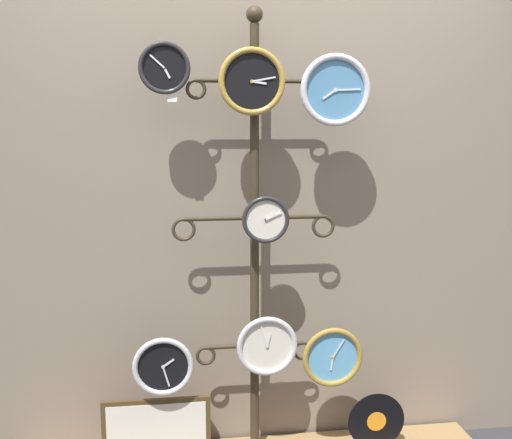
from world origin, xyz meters
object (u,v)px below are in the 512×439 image
(clock_top_center, at_px, (252,81))
(clock_middle_center, at_px, (266,220))
(clock_bottom_center, at_px, (267,346))
(clock_bottom_right, at_px, (332,357))
(vinyl_record, at_px, (376,421))
(display_stand, at_px, (255,300))
(clock_top_right, at_px, (335,90))
(clock_bottom_left, at_px, (163,366))
(clock_top_left, at_px, (164,68))
(picture_frame, at_px, (157,432))

(clock_top_center, xyz_separation_m, clock_middle_center, (0.06, -0.03, -0.60))
(clock_bottom_center, distance_m, clock_bottom_right, 0.31)
(clock_top_center, height_order, clock_middle_center, clock_top_center)
(clock_middle_center, height_order, vinyl_record, clock_middle_center)
(display_stand, xyz_separation_m, clock_top_right, (0.34, -0.09, 0.96))
(display_stand, distance_m, clock_top_center, 1.00)
(clock_bottom_center, bearing_deg, clock_top_center, 175.41)
(clock_top_right, distance_m, vinyl_record, 1.59)
(clock_bottom_left, distance_m, clock_bottom_right, 0.78)
(clock_top_left, relative_size, picture_frame, 0.44)
(display_stand, relative_size, clock_bottom_left, 7.85)
(clock_top_left, distance_m, picture_frame, 1.64)
(clock_middle_center, relative_size, vinyl_record, 0.75)
(clock_top_right, bearing_deg, clock_bottom_left, -177.92)
(clock_bottom_left, height_order, clock_bottom_right, clock_bottom_right)
(vinyl_record, bearing_deg, display_stand, 173.26)
(clock_middle_center, relative_size, picture_frame, 0.42)
(clock_top_left, xyz_separation_m, clock_bottom_right, (0.74, -0.02, -1.30))
(display_stand, distance_m, clock_bottom_left, 0.51)
(clock_top_center, height_order, clock_bottom_center, clock_top_center)
(clock_bottom_right, distance_m, picture_frame, 0.88)
(vinyl_record, xyz_separation_m, picture_frame, (-1.05, -0.00, 0.02))
(clock_top_left, distance_m, clock_bottom_left, 1.30)
(display_stand, distance_m, picture_frame, 0.76)
(display_stand, distance_m, clock_top_right, 1.02)
(clock_bottom_center, bearing_deg, clock_middle_center, -116.94)
(display_stand, distance_m, clock_middle_center, 0.41)
(clock_top_center, relative_size, vinyl_record, 1.03)
(clock_bottom_right, bearing_deg, picture_frame, 177.90)
(clock_top_center, bearing_deg, display_stand, 74.70)
(clock_bottom_left, bearing_deg, clock_top_right, 2.08)
(clock_bottom_left, xyz_separation_m, clock_bottom_center, (0.47, 0.03, 0.06))
(clock_top_center, bearing_deg, clock_middle_center, -26.14)
(clock_bottom_right, bearing_deg, clock_top_right, 128.68)
(clock_bottom_center, height_order, clock_bottom_right, clock_bottom_center)
(clock_middle_center, height_order, clock_bottom_right, clock_middle_center)
(clock_middle_center, distance_m, vinyl_record, 1.15)
(clock_top_left, xyz_separation_m, vinyl_record, (0.98, 0.01, -1.66))
(clock_top_right, distance_m, clock_bottom_left, 1.44)
(clock_bottom_center, distance_m, vinyl_record, 0.69)
(picture_frame, bearing_deg, clock_top_right, -1.27)
(clock_top_left, xyz_separation_m, clock_middle_center, (0.43, -0.03, -0.65))
(clock_middle_center, height_order, clock_bottom_center, clock_middle_center)
(clock_top_right, relative_size, clock_bottom_center, 1.11)
(clock_middle_center, distance_m, clock_bottom_center, 0.59)
(clock_bottom_center, relative_size, vinyl_record, 1.00)
(clock_bottom_right, bearing_deg, clock_bottom_center, 177.22)
(clock_top_right, height_order, clock_bottom_right, clock_top_right)
(clock_middle_center, xyz_separation_m, picture_frame, (-0.50, 0.04, -0.99))
(clock_top_center, height_order, clock_bottom_left, clock_top_center)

